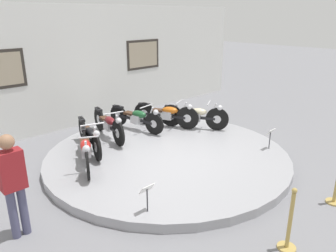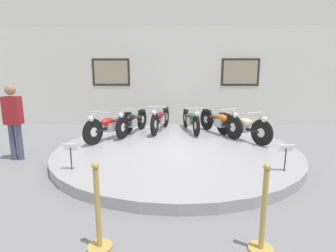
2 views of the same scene
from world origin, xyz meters
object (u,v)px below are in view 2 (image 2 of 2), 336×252
at_px(motorcycle_red, 110,125).
at_px(stanchion_post_left_of_entry, 98,220).
at_px(info_placard_front_centre, 286,152).
at_px(motorcycle_black, 132,121).
at_px(visitor_standing, 13,118).
at_px(motorcycle_green, 191,119).
at_px(info_placard_front_left, 70,151).
at_px(motorcycle_orange, 220,121).
at_px(motorcycle_cream, 243,126).
at_px(motorcycle_maroon, 160,119).
at_px(stanchion_post_right_of_entry, 263,222).

bearing_deg(motorcycle_red, stanchion_post_left_of_entry, -78.48).
xyz_separation_m(motorcycle_red, info_placard_front_centre, (3.75, -2.28, -0.03)).
xyz_separation_m(motorcycle_black, visitor_standing, (-2.38, -1.84, 0.40)).
height_order(motorcycle_green, info_placard_front_left, motorcycle_green).
xyz_separation_m(motorcycle_orange, motorcycle_cream, (0.49, -0.67, -0.00)).
bearing_deg(motorcycle_red, motorcycle_cream, 0.02).
distance_m(motorcycle_maroon, info_placard_front_left, 3.66).
xyz_separation_m(motorcycle_green, stanchion_post_left_of_entry, (-1.38, -5.31, -0.22)).
height_order(motorcycle_red, info_placard_front_left, motorcycle_red).
bearing_deg(motorcycle_orange, motorcycle_maroon, 167.73).
height_order(motorcycle_red, motorcycle_green, motorcycle_red).
bearing_deg(info_placard_front_left, motorcycle_green, 53.77).
xyz_separation_m(motorcycle_orange, info_placard_front_centre, (0.68, -2.95, -0.03)).
relative_size(motorcycle_orange, info_placard_front_centre, 3.60).
distance_m(motorcycle_black, stanchion_post_left_of_entry, 4.94).
height_order(motorcycle_maroon, motorcycle_orange, motorcycle_maroon).
relative_size(motorcycle_black, stanchion_post_left_of_entry, 1.88).
relative_size(motorcycle_orange, visitor_standing, 1.08).
relative_size(motorcycle_green, visitor_standing, 1.14).
height_order(motorcycle_black, motorcycle_maroon, motorcycle_maroon).
relative_size(motorcycle_red, motorcycle_orange, 0.98).
xyz_separation_m(motorcycle_red, stanchion_post_left_of_entry, (0.87, -4.25, -0.24)).
height_order(motorcycle_green, visitor_standing, visitor_standing).
bearing_deg(visitor_standing, motorcycle_cream, 12.17).
xyz_separation_m(motorcycle_orange, stanchion_post_right_of_entry, (-0.38, -4.93, -0.24)).
bearing_deg(stanchion_post_right_of_entry, motorcycle_maroon, 104.57).
xyz_separation_m(visitor_standing, stanchion_post_left_of_entry, (2.75, -3.08, -0.63)).
distance_m(motorcycle_green, motorcycle_cream, 1.68).
bearing_deg(stanchion_post_right_of_entry, stanchion_post_left_of_entry, 180.00).
bearing_deg(motorcycle_red, stanchion_post_right_of_entry, -57.76).
bearing_deg(motorcycle_black, motorcycle_orange, 0.07).
xyz_separation_m(motorcycle_red, stanchion_post_right_of_entry, (2.68, -4.25, -0.24)).
bearing_deg(visitor_standing, motorcycle_black, 37.76).
height_order(motorcycle_black, stanchion_post_right_of_entry, stanchion_post_right_of_entry).
height_order(motorcycle_red, stanchion_post_left_of_entry, stanchion_post_left_of_entry).
xyz_separation_m(motorcycle_red, info_placard_front_left, (-0.19, -2.28, -0.03)).
xyz_separation_m(motorcycle_maroon, visitor_standing, (-3.19, -2.23, 0.38)).
bearing_deg(stanchion_post_right_of_entry, motorcycle_red, 122.24).
bearing_deg(motorcycle_orange, motorcycle_black, -179.93).
xyz_separation_m(motorcycle_red, motorcycle_black, (0.49, 0.67, -0.01)).
height_order(motorcycle_red, info_placard_front_centre, motorcycle_red).
bearing_deg(motorcycle_cream, stanchion_post_left_of_entry, -122.26).
bearing_deg(stanchion_post_left_of_entry, info_placard_front_centre, 34.42).
bearing_deg(motorcycle_maroon, info_placard_front_centre, -53.79).
height_order(motorcycle_maroon, visitor_standing, visitor_standing).
relative_size(motorcycle_red, stanchion_post_right_of_entry, 1.76).
bearing_deg(motorcycle_orange, info_placard_front_centre, -77.02).
bearing_deg(stanchion_post_right_of_entry, motorcycle_green, 94.71).
relative_size(motorcycle_red, motorcycle_green, 0.93).
relative_size(motorcycle_cream, info_placard_front_left, 3.40).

